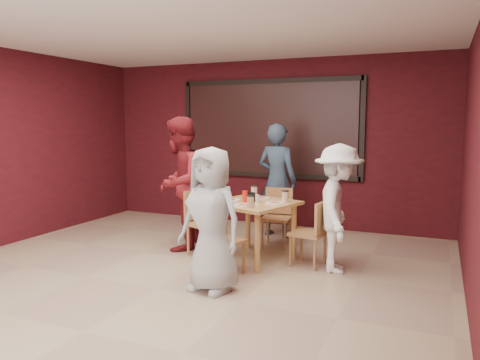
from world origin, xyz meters
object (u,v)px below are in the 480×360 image
at_px(diner_front, 211,220).
at_px(diner_left, 180,183).
at_px(chair_right, 313,230).
at_px(chair_front, 221,237).
at_px(diner_back, 277,180).
at_px(diner_right, 338,208).
at_px(chair_back, 277,214).
at_px(dining_table, 252,209).
at_px(chair_left, 202,219).

distance_m(diner_front, diner_left, 1.75).
distance_m(chair_right, diner_left, 1.98).
xyz_separation_m(chair_front, diner_front, (0.12, -0.47, 0.31)).
bearing_deg(diner_back, diner_right, 141.20).
relative_size(chair_back, diner_back, 0.47).
relative_size(chair_front, chair_back, 0.97).
distance_m(dining_table, diner_front, 1.20).
distance_m(chair_right, diner_right, 0.43).
xyz_separation_m(chair_front, diner_back, (-0.02, 2.05, 0.42)).
bearing_deg(diner_front, chair_front, 114.60).
height_order(chair_back, diner_back, diner_back).
xyz_separation_m(chair_back, chair_right, (0.72, -0.76, -0.01)).
bearing_deg(diner_back, chair_right, 134.42).
height_order(diner_front, diner_left, diner_left).
relative_size(dining_table, chair_right, 1.46).
height_order(dining_table, diner_right, diner_right).
xyz_separation_m(chair_front, chair_right, (0.89, 0.76, 0.01)).
distance_m(chair_right, diner_back, 1.63).
bearing_deg(diner_front, chair_back, 99.03).
height_order(chair_right, diner_right, diner_right).
relative_size(chair_front, diner_right, 0.53).
distance_m(chair_back, diner_left, 1.45).
height_order(diner_front, diner_back, diner_back).
bearing_deg(diner_left, chair_back, 108.75).
height_order(dining_table, diner_left, diner_left).
bearing_deg(diner_front, chair_left, 132.50).
bearing_deg(chair_left, diner_left, 160.96).
distance_m(chair_back, diner_front, 2.00).
bearing_deg(chair_left, diner_right, -0.15).
height_order(dining_table, chair_front, dining_table).
bearing_deg(dining_table, diner_right, -1.87).
distance_m(chair_front, chair_back, 1.52).
bearing_deg(diner_back, diner_left, 59.37).
bearing_deg(chair_right, dining_table, -177.85).
distance_m(chair_front, chair_left, 0.92).
relative_size(chair_back, diner_front, 0.54).
height_order(chair_front, diner_left, diner_left).
bearing_deg(chair_left, chair_front, -48.89).
bearing_deg(diner_front, diner_left, 141.81).
bearing_deg(chair_back, diner_front, -91.61).
bearing_deg(diner_left, chair_front, 40.31).
relative_size(chair_back, diner_right, 0.54).
bearing_deg(dining_table, chair_back, 84.61).
bearing_deg(diner_right, diner_left, 75.46).
bearing_deg(chair_back, diner_right, -38.66).
xyz_separation_m(dining_table, diner_back, (-0.12, 1.32, 0.21)).
bearing_deg(diner_left, diner_back, 129.63).
distance_m(chair_front, diner_right, 1.42).
distance_m(chair_back, chair_left, 1.13).
distance_m(chair_front, diner_front, 0.57).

